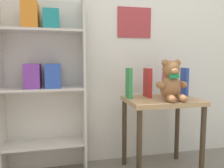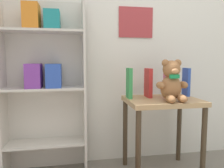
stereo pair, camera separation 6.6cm
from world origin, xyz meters
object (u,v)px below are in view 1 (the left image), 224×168
Objects in this scene: book_standing_red at (147,83)px; book_standing_blue at (184,82)px; book_standing_green at (129,83)px; book_standing_pink at (168,84)px; display_table at (161,112)px; bookshelf_side at (43,78)px; teddy_bear at (171,82)px.

book_standing_blue is (0.34, -0.00, 0.00)m from book_standing_red.
book_standing_green is 0.34m from book_standing_pink.
book_standing_pink is at bearing -169.73° from book_standing_blue.
book_standing_blue is (0.25, 0.09, 0.23)m from display_table.
bookshelf_side is at bearing 176.47° from book_standing_blue.
teddy_bear is 0.29m from book_standing_blue.
display_table is 0.27m from teddy_bear.
bookshelf_side reaches higher than display_table.
book_standing_blue reaches higher than book_standing_pink.
display_table is 0.24m from book_standing_pink.
book_standing_blue is (0.22, 0.19, -0.02)m from teddy_bear.
book_standing_green is 1.02× the size of book_standing_blue.
bookshelf_side is at bearing 169.92° from book_standing_pink.
bookshelf_side is 1.17m from book_standing_blue.
display_table is 2.60× the size of book_standing_red.
display_table is at bearing 107.33° from teddy_bear.
book_standing_green reaches higher than book_standing_red.
teddy_bear is at bearing -110.27° from book_standing_pink.
book_standing_red is (-0.08, 0.09, 0.23)m from display_table.
teddy_bear is 1.28× the size of book_standing_green.
display_table is (0.91, -0.21, -0.27)m from bookshelf_side.
book_standing_pink is 0.86× the size of book_standing_blue.
bookshelf_side is at bearing 162.04° from teddy_bear.
book_standing_pink is at bearing 1.75° from book_standing_green.
book_standing_red is at bearing 169.70° from book_standing_pink.
book_standing_green is at bearing -12.17° from bookshelf_side.
book_standing_blue is at bearing 40.40° from teddy_bear.
teddy_bear reaches higher than book_standing_red.
book_standing_pink is (0.05, 0.17, -0.04)m from teddy_bear.
book_standing_green is at bearing 149.96° from teddy_bear.
book_standing_red and book_standing_blue have the same top height.
book_standing_pink is at bearing 39.88° from display_table.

